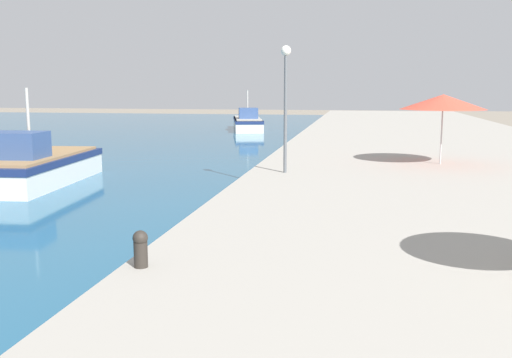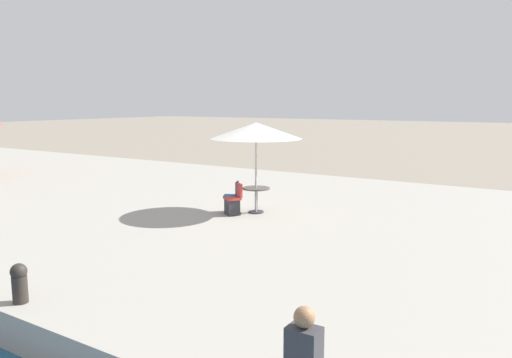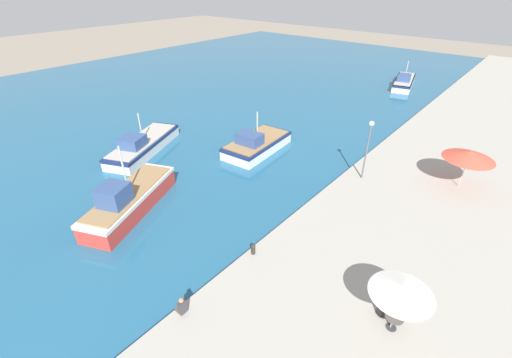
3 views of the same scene
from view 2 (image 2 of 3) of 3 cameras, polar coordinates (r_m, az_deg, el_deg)
name	(u,v)px [view 2 (image 2 of 3)]	position (r m, az deg, el deg)	size (l,w,h in m)	color
cafe_umbrella_pink	(256,131)	(14.26, 0.00, 5.54)	(2.62, 2.62, 2.63)	#B7B7B7
cafe_table	(256,195)	(14.52, 0.02, -1.80)	(0.80, 0.80, 0.74)	#333338
cafe_chair_left	(233,204)	(14.27, -2.61, -2.84)	(0.58, 0.57, 0.91)	#2D2D33
cafe_chair_right	(232,201)	(14.62, -2.81, -2.57)	(0.56, 0.57, 0.91)	#2D2D33
mooring_bollard	(19,282)	(9.00, -25.42, -10.58)	(0.26, 0.26, 0.65)	#2D2823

